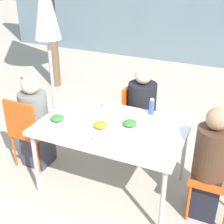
# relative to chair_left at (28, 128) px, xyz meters

# --- Properties ---
(ground_plane) EXTENTS (24.00, 24.00, 0.00)m
(ground_plane) POSITION_rel_chair_left_xyz_m (1.04, 0.06, -0.52)
(ground_plane) COLOR #B2A893
(dining_table) EXTENTS (1.47, 0.96, 0.76)m
(dining_table) POSITION_rel_chair_left_xyz_m (1.04, 0.06, 0.18)
(dining_table) COLOR white
(dining_table) RESTS_ON ground
(chair_left) EXTENTS (0.41, 0.41, 0.88)m
(chair_left) POSITION_rel_chair_left_xyz_m (0.00, 0.00, 0.00)
(chair_left) COLOR #E54C14
(chair_left) RESTS_ON ground
(person_left) EXTENTS (0.32, 0.32, 1.13)m
(person_left) POSITION_rel_chair_left_xyz_m (0.05, 0.08, 0.01)
(person_left) COLOR #383842
(person_left) RESTS_ON ground
(chair_right) EXTENTS (0.40, 0.40, 0.88)m
(chair_right) POSITION_rel_chair_left_xyz_m (2.07, 0.14, 0.00)
(chair_right) COLOR #E54C14
(chair_right) RESTS_ON ground
(person_right) EXTENTS (0.31, 0.31, 1.15)m
(person_right) POSITION_rel_chair_left_xyz_m (2.02, 0.06, 0.03)
(person_right) COLOR black
(person_right) RESTS_ON ground
(chair_far) EXTENTS (0.43, 0.43, 0.88)m
(chair_far) POSITION_rel_chair_left_xyz_m (1.03, 0.85, 0.00)
(chair_far) COLOR #E54C14
(chair_far) RESTS_ON ground
(person_far) EXTENTS (0.34, 0.34, 1.14)m
(person_far) POSITION_rel_chair_left_xyz_m (1.10, 0.79, 0.02)
(person_far) COLOR #473D33
(person_far) RESTS_ON ground
(closed_umbrella) EXTENTS (0.36, 0.36, 2.19)m
(closed_umbrella) POSITION_rel_chair_left_xyz_m (-0.31, 0.98, 1.11)
(closed_umbrella) COLOR #333333
(closed_umbrella) RESTS_ON ground
(plate_0) EXTENTS (0.26, 0.26, 0.07)m
(plate_0) POSITION_rel_chair_left_xyz_m (0.49, -0.10, 0.26)
(plate_0) COLOR white
(plate_0) RESTS_ON dining_table
(plate_1) EXTENTS (0.26, 0.26, 0.07)m
(plate_1) POSITION_rel_chair_left_xyz_m (0.96, -0.05, 0.26)
(plate_1) COLOR white
(plate_1) RESTS_ON dining_table
(plate_2) EXTENTS (0.26, 0.26, 0.07)m
(plate_2) POSITION_rel_chair_left_xyz_m (1.21, 0.11, 0.26)
(plate_2) COLOR white
(plate_2) RESTS_ON dining_table
(bottle) EXTENTS (0.06, 0.06, 0.18)m
(bottle) POSITION_rel_chair_left_xyz_m (1.32, 0.46, 0.32)
(bottle) COLOR #334C8E
(bottle) RESTS_ON dining_table
(drinking_cup) EXTENTS (0.08, 0.08, 0.09)m
(drinking_cup) POSITION_rel_chair_left_xyz_m (0.81, 0.41, 0.28)
(drinking_cup) COLOR white
(drinking_cup) RESTS_ON dining_table
(salad_bowl) EXTENTS (0.15, 0.15, 0.06)m
(salad_bowl) POSITION_rel_chair_left_xyz_m (1.07, -0.25, 0.27)
(salad_bowl) COLOR white
(salad_bowl) RESTS_ON dining_table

